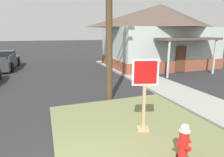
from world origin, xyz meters
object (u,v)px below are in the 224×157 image
at_px(pickup_truck_charcoal, 2,62).
at_px(stop_sign, 144,96).
at_px(street_bench, 147,71).
at_px(fire_hydrant, 184,143).
at_px(manhole_cover, 84,125).

bearing_deg(pickup_truck_charcoal, stop_sign, -65.97).
xyz_separation_m(pickup_truck_charcoal, street_bench, (9.75, -7.61, -0.03)).
relative_size(fire_hydrant, stop_sign, 0.41).
distance_m(fire_hydrant, pickup_truck_charcoal, 16.51).
xyz_separation_m(fire_hydrant, stop_sign, (-0.21, 1.55, 0.67)).
height_order(pickup_truck_charcoal, street_bench, pickup_truck_charcoal).
distance_m(manhole_cover, pickup_truck_charcoal, 13.39).
relative_size(stop_sign, pickup_truck_charcoal, 0.41).
relative_size(manhole_cover, pickup_truck_charcoal, 0.13).
xyz_separation_m(fire_hydrant, manhole_cover, (-1.83, 2.65, -0.51)).
height_order(manhole_cover, pickup_truck_charcoal, pickup_truck_charcoal).
height_order(manhole_cover, street_bench, street_bench).
bearing_deg(manhole_cover, street_bench, 43.51).
height_order(stop_sign, pickup_truck_charcoal, stop_sign).
bearing_deg(manhole_cover, pickup_truck_charcoal, 109.61).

